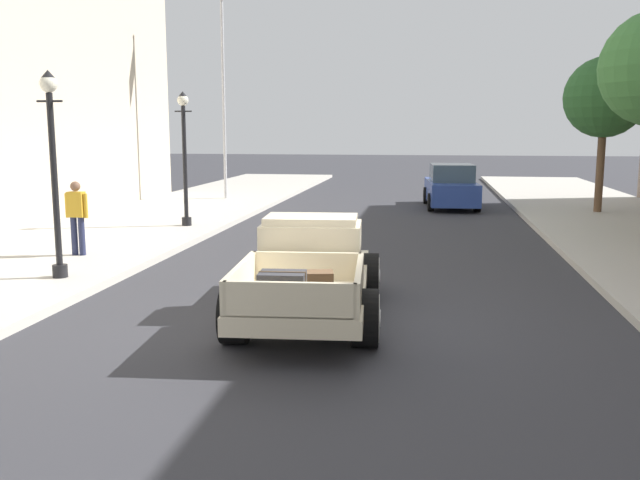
# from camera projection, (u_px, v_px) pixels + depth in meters

# --- Properties ---
(ground_plane) EXTENTS (140.00, 140.00, 0.00)m
(ground_plane) POSITION_uv_depth(u_px,v_px,m) (332.00, 324.00, 10.38)
(ground_plane) COLOR #333338
(hotrod_truck_cream) EXTENTS (2.42, 5.03, 1.58)m
(hotrod_truck_cream) POSITION_uv_depth(u_px,v_px,m) (311.00, 268.00, 10.84)
(hotrod_truck_cream) COLOR beige
(hotrod_truck_cream) RESTS_ON ground
(car_background_blue) EXTENTS (2.09, 4.41, 1.65)m
(car_background_blue) POSITION_uv_depth(u_px,v_px,m) (451.00, 187.00, 25.72)
(car_background_blue) COLOR #284293
(car_background_blue) RESTS_ON ground
(pedestrian_sidewalk_left) EXTENTS (0.53, 0.22, 1.65)m
(pedestrian_sidewalk_left) POSITION_uv_depth(u_px,v_px,m) (77.00, 213.00, 15.13)
(pedestrian_sidewalk_left) COLOR #232847
(pedestrian_sidewalk_left) RESTS_ON sidewalk_left
(street_lamp_near) EXTENTS (0.50, 0.32, 3.85)m
(street_lamp_near) POSITION_uv_depth(u_px,v_px,m) (53.00, 159.00, 12.62)
(street_lamp_near) COLOR black
(street_lamp_near) RESTS_ON sidewalk_left
(street_lamp_far) EXTENTS (0.50, 0.32, 3.85)m
(street_lamp_far) POSITION_uv_depth(u_px,v_px,m) (184.00, 149.00, 19.61)
(street_lamp_far) COLOR black
(street_lamp_far) RESTS_ON sidewalk_left
(flagpole) EXTENTS (1.74, 0.16, 9.16)m
(flagpole) POSITION_uv_depth(u_px,v_px,m) (228.00, 57.00, 26.96)
(flagpole) COLOR #B2B2B7
(flagpole) RESTS_ON sidewalk_left
(street_tree_third) EXTENTS (2.68, 2.68, 5.18)m
(street_tree_third) POSITION_uv_depth(u_px,v_px,m) (605.00, 98.00, 22.70)
(street_tree_third) COLOR brown
(street_tree_third) RESTS_ON sidewalk_right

